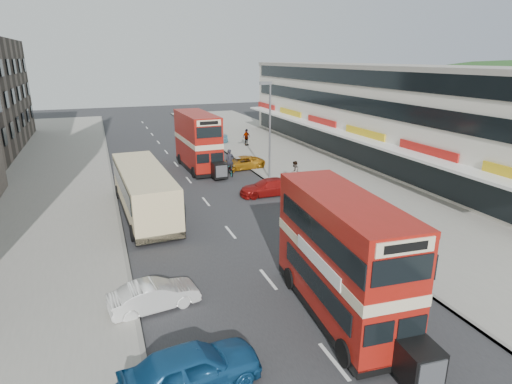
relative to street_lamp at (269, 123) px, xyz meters
name	(u,v)px	position (x,y,z in m)	size (l,w,h in m)	color
ground	(286,301)	(-6.52, -18.00, -4.78)	(160.00, 160.00, 0.00)	#28282B
road_surface	(189,180)	(-6.52, 2.00, -4.78)	(12.00, 90.00, 0.01)	#28282B
pavement_right	(314,167)	(5.48, 2.00, -4.71)	(12.00, 90.00, 0.15)	gray
pavement_left	(32,195)	(-18.52, 2.00, -4.71)	(12.00, 90.00, 0.15)	gray
kerb_left	(113,187)	(-12.62, 2.00, -4.71)	(0.20, 90.00, 0.16)	gray
kerb_right	(256,173)	(-0.42, 2.00, -4.71)	(0.20, 90.00, 0.16)	gray
commercial_row	(376,112)	(13.42, 4.00, -0.09)	(9.90, 46.20, 9.30)	beige
street_lamp	(269,123)	(0.00, 0.00, 0.00)	(1.00, 0.20, 8.12)	slate
bus_main	(342,257)	(-4.90, -19.58, -2.24)	(3.01, 8.94, 4.84)	black
bus_second	(198,141)	(-4.82, 5.47, -2.15)	(2.78, 9.11, 5.00)	black
coach	(144,190)	(-10.90, -5.09, -3.07)	(3.27, 11.05, 2.90)	black
car_left_near	(192,368)	(-11.33, -21.51, -4.03)	(1.79, 4.44, 1.51)	navy
car_left_front	(154,295)	(-11.82, -16.57, -4.18)	(1.28, 3.66, 1.21)	silver
car_right_a	(268,187)	(-1.75, -4.16, -4.16)	(1.75, 4.31, 1.25)	maroon
car_right_b	(241,163)	(-1.15, 3.94, -4.19)	(1.98, 4.29, 1.19)	#BB7512
car_right_c	(209,139)	(-1.03, 16.27, -4.03)	(1.78, 4.43, 1.51)	#5EA4BD
pedestrian_near	(294,172)	(1.28, -2.42, -3.70)	(0.69, 0.47, 1.87)	gray
pedestrian_far	(246,137)	(2.77, 13.68, -3.68)	(1.12, 0.47, 1.91)	gray
cyclist	(230,166)	(-2.74, 2.30, -3.99)	(0.73, 1.85, 2.32)	gray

